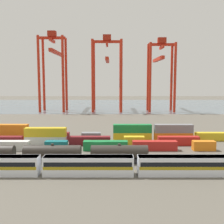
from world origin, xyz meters
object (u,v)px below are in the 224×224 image
freight_tank_row (52,154)px  shipping_container_10 (90,141)px  shipping_container_17 (132,137)px  gantry_crane_east (160,67)px  gantry_crane_west (53,63)px  shipping_container_3 (105,146)px  shipping_container_11 (134,141)px  gantry_crane_central (107,66)px  shipping_container_4 (154,146)px  passenger_train (88,165)px

freight_tank_row → shipping_container_10: bearing=67.4°
shipping_container_17 → freight_tank_row: bearing=-130.5°
shipping_container_10 → gantry_crane_east: size_ratio=0.28×
gantry_crane_west → shipping_container_3: bearing=-71.0°
shipping_container_11 → gantry_crane_east: gantry_crane_east is taller
shipping_container_17 → gantry_crane_central: bearing=96.3°
shipping_container_4 → shipping_container_17: same height
freight_tank_row → shipping_container_10: (7.33, 17.64, -0.85)m
passenger_train → shipping_container_17: size_ratio=4.67×
freight_tank_row → shipping_container_11: (20.40, 17.64, -0.85)m
shipping_container_4 → gantry_crane_east: 102.26m
freight_tank_row → shipping_container_10: freight_tank_row is taller
passenger_train → shipping_container_3: passenger_train is taller
shipping_container_10 → shipping_container_17: (12.95, 6.09, 0.00)m
gantry_crane_west → gantry_crane_east: (65.12, -0.76, -2.72)m
shipping_container_10 → gantry_crane_east: (36.12, 91.31, 25.46)m
shipping_container_3 → gantry_crane_west: bearing=109.0°
freight_tank_row → shipping_container_11: size_ratio=7.34×
shipping_container_17 → gantry_crane_west: gantry_crane_west is taller
shipping_container_11 → gantry_crane_east: (23.05, 91.31, 25.46)m
shipping_container_3 → shipping_container_10: (-4.74, 6.09, 0.00)m
passenger_train → shipping_container_4: bearing=50.6°
shipping_container_4 → shipping_container_10: size_ratio=1.00×
shipping_container_10 → shipping_container_17: same height
passenger_train → shipping_container_3: bearing=81.5°
passenger_train → shipping_container_10: passenger_train is taller
freight_tank_row → shipping_container_17: 31.22m
passenger_train → shipping_container_3: (2.99, 20.02, -0.84)m
shipping_container_4 → gantry_crane_central: 101.52m
gantry_crane_east → shipping_container_17: bearing=-105.2°
shipping_container_3 → shipping_container_17: (8.22, 12.17, 0.00)m
shipping_container_4 → freight_tank_row: bearing=-155.7°
gantry_crane_west → gantry_crane_central: gantry_crane_west is taller
passenger_train → shipping_container_3: size_ratio=4.67×
shipping_container_10 → gantry_crane_west: gantry_crane_west is taller
shipping_container_4 → gantry_crane_east: size_ratio=0.28×
passenger_train → shipping_container_4: size_ratio=4.67×
shipping_container_17 → shipping_container_3: bearing=-124.0°
passenger_train → shipping_container_17: (11.21, 32.19, -0.84)m
gantry_crane_central → shipping_container_10: bearing=-92.2°
shipping_container_11 → passenger_train: bearing=-113.5°
shipping_container_4 → gantry_crane_east: (17.91, 97.40, 25.46)m
shipping_container_4 → passenger_train: bearing=-129.4°
shipping_container_3 → gantry_crane_west: (-33.74, 98.16, 28.18)m
passenger_train → shipping_container_17: 34.10m
shipping_container_3 → shipping_container_11: 10.32m
gantry_crane_east → gantry_crane_central: bearing=-179.3°
freight_tank_row → gantry_crane_east: (43.45, 108.95, 24.62)m
freight_tank_row → shipping_container_17: freight_tank_row is taller
shipping_container_4 → gantry_crane_central: size_ratio=0.27×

